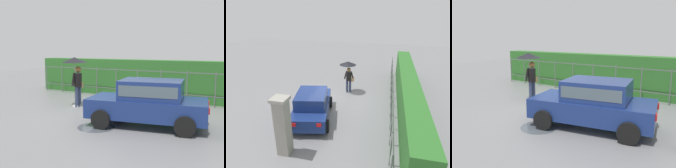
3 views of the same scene
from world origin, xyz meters
The scene contains 7 objects.
ground_plane centered at (0.00, 0.00, 0.00)m, with size 40.00×40.00×0.00m, color slate.
car centered at (2.08, -0.56, 0.80)m, with size 3.97×2.48×1.48m.
pedestrian centered at (-1.72, 0.54, 1.61)m, with size 1.07×1.07×2.10m.
gate_pillar centered at (4.83, -0.69, 1.24)m, with size 0.60×0.60×2.42m.
fence_section centered at (-0.20, 3.36, 0.83)m, with size 11.98×0.05×1.50m.
hedge_row centered at (-0.20, 4.19, 0.95)m, with size 12.93×0.90×1.90m, color #2D6B28.
puddle_near centered at (0.75, -1.59, 0.00)m, with size 1.18×1.18×0.00m, color #4C545B.
Camera 2 is at (10.77, 2.96, 5.57)m, focal length 32.77 mm.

